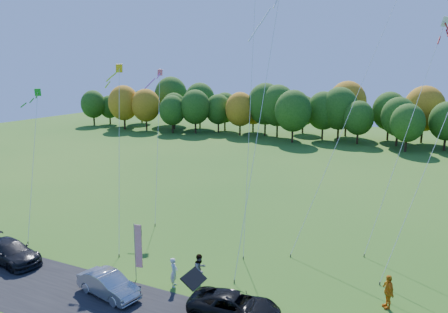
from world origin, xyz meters
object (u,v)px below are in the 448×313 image
at_px(silver_sedan, 109,285).
at_px(feather_flag, 138,246).
at_px(person_east, 388,291).
at_px(black_suv, 234,306).

bearing_deg(silver_sedan, feather_flag, 1.56).
relative_size(silver_sedan, person_east, 2.17).
bearing_deg(black_suv, person_east, -64.04).
xyz_separation_m(silver_sedan, person_east, (14.83, 5.93, 0.28)).
bearing_deg(feather_flag, person_east, 13.91).
relative_size(silver_sedan, feather_flag, 1.13).
height_order(black_suv, feather_flag, feather_flag).
bearing_deg(silver_sedan, person_east, -57.36).
distance_m(black_suv, person_east, 8.64).
relative_size(black_suv, person_east, 2.55).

